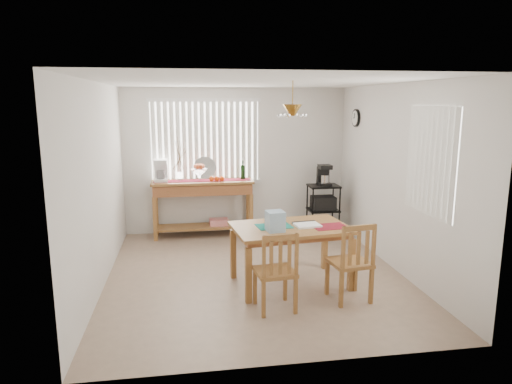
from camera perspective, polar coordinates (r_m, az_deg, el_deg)
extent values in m
cube|color=tan|center=(6.44, -0.13, -10.22)|extent=(4.00, 4.50, 0.01)
cube|color=white|center=(8.34, -2.54, 3.97)|extent=(4.00, 0.10, 2.60)
cube|color=white|center=(3.88, 5.05, -4.49)|extent=(4.00, 0.10, 2.60)
cube|color=white|center=(6.13, -19.45, 0.71)|extent=(0.10, 4.50, 2.60)
cube|color=white|center=(6.71, 17.46, 1.69)|extent=(0.10, 4.50, 2.60)
cube|color=white|center=(6.00, -0.14, 14.09)|extent=(4.00, 4.50, 0.10)
cube|color=white|center=(8.21, -6.36, 6.25)|extent=(1.90, 0.01, 1.40)
cube|color=white|center=(8.21, -12.65, 6.05)|extent=(0.07, 0.03, 1.40)
cube|color=white|center=(8.20, -11.92, 6.08)|extent=(0.07, 0.03, 1.40)
cube|color=white|center=(8.20, -11.18, 6.10)|extent=(0.07, 0.03, 1.40)
cube|color=white|center=(8.19, -10.43, 6.13)|extent=(0.07, 0.03, 1.40)
cube|color=white|center=(8.19, -9.69, 6.15)|extent=(0.07, 0.03, 1.40)
cube|color=white|center=(8.19, -8.95, 6.17)|extent=(0.07, 0.03, 1.40)
cube|color=white|center=(8.19, -8.21, 6.20)|extent=(0.07, 0.03, 1.40)
cube|color=white|center=(8.19, -7.47, 6.22)|extent=(0.07, 0.03, 1.40)
cube|color=white|center=(8.20, -6.72, 6.24)|extent=(0.07, 0.03, 1.40)
cube|color=white|center=(8.20, -5.98, 6.26)|extent=(0.07, 0.03, 1.40)
cube|color=white|center=(8.21, -5.24, 6.27)|extent=(0.07, 0.03, 1.40)
cube|color=white|center=(8.22, -4.50, 6.29)|extent=(0.07, 0.03, 1.40)
cube|color=white|center=(8.22, -3.77, 6.30)|extent=(0.07, 0.03, 1.40)
cube|color=white|center=(8.23, -3.03, 6.32)|extent=(0.07, 0.03, 1.40)
cube|color=white|center=(8.25, -2.30, 6.33)|extent=(0.07, 0.03, 1.40)
cube|color=white|center=(8.26, -1.56, 6.34)|extent=(0.07, 0.03, 1.40)
cube|color=white|center=(8.27, -0.83, 6.36)|extent=(0.07, 0.03, 1.40)
cube|color=white|center=(8.29, -0.11, 6.37)|extent=(0.07, 0.03, 1.40)
cube|color=white|center=(8.28, -6.24, 1.20)|extent=(1.98, 0.06, 0.06)
cube|color=white|center=(8.16, -6.46, 11.35)|extent=(1.98, 0.06, 0.06)
cube|color=white|center=(5.85, 21.05, 3.60)|extent=(0.01, 1.10, 1.30)
cube|color=white|center=(5.42, 23.53, 2.88)|extent=(0.03, 0.07, 1.30)
cube|color=white|center=(5.52, 22.93, 3.05)|extent=(0.03, 0.07, 1.30)
cube|color=white|center=(5.61, 22.34, 3.21)|extent=(0.03, 0.07, 1.30)
cube|color=white|center=(5.70, 21.78, 3.37)|extent=(0.03, 0.07, 1.30)
cube|color=white|center=(5.80, 21.23, 3.53)|extent=(0.03, 0.07, 1.30)
cube|color=white|center=(5.89, 20.70, 3.68)|extent=(0.03, 0.07, 1.30)
cube|color=white|center=(5.99, 20.18, 3.82)|extent=(0.03, 0.07, 1.30)
cube|color=white|center=(6.08, 19.69, 3.96)|extent=(0.03, 0.07, 1.30)
cube|color=white|center=(6.18, 19.20, 4.09)|extent=(0.03, 0.07, 1.30)
cube|color=white|center=(6.27, 18.74, 4.22)|extent=(0.03, 0.07, 1.30)
cylinder|color=black|center=(8.02, 12.38, 9.03)|extent=(0.04, 0.30, 0.30)
cylinder|color=white|center=(8.01, 12.23, 9.03)|extent=(0.01, 0.25, 0.25)
cylinder|color=olive|center=(5.66, 4.61, 12.00)|extent=(0.01, 0.01, 0.34)
cone|color=olive|center=(5.66, 4.58, 10.18)|extent=(0.24, 0.24, 0.14)
sphere|color=white|center=(5.70, 6.15, 9.55)|extent=(0.05, 0.05, 0.05)
sphere|color=white|center=(5.82, 5.03, 9.60)|extent=(0.05, 0.05, 0.05)
sphere|color=white|center=(5.78, 3.46, 9.62)|extent=(0.05, 0.05, 0.05)
sphere|color=white|center=(5.63, 2.96, 9.58)|extent=(0.05, 0.05, 0.05)
sphere|color=white|center=(5.51, 4.09, 9.53)|extent=(0.05, 0.05, 0.05)
sphere|color=white|center=(5.55, 5.72, 9.52)|extent=(0.05, 0.05, 0.05)
cube|color=olive|center=(8.03, -6.70, 1.26)|extent=(1.77, 0.50, 0.04)
cube|color=#985932|center=(8.05, -6.68, 0.41)|extent=(1.70, 0.45, 0.18)
cube|color=olive|center=(7.98, -12.51, -3.34)|extent=(0.07, 0.07, 0.76)
cube|color=olive|center=(8.04, -0.62, -2.96)|extent=(0.07, 0.07, 0.76)
cube|color=olive|center=(8.35, -12.35, -2.68)|extent=(0.07, 0.07, 0.76)
cube|color=olive|center=(8.41, -1.00, -2.33)|extent=(0.07, 0.07, 0.76)
cube|color=olive|center=(8.21, -6.57, -4.29)|extent=(1.64, 0.43, 0.03)
cube|color=red|center=(8.20, -4.65, -3.75)|extent=(0.33, 0.24, 0.11)
cube|color=maroon|center=(8.03, -6.70, 1.44)|extent=(1.68, 0.27, 0.01)
cube|color=white|center=(8.03, -11.76, 1.46)|extent=(0.22, 0.27, 0.06)
cube|color=white|center=(8.10, -11.77, 2.53)|extent=(0.22, 0.09, 0.33)
cube|color=white|center=(7.96, -11.86, 3.71)|extent=(0.22, 0.24, 0.08)
cylinder|color=white|center=(7.98, -11.80, 2.13)|extent=(0.14, 0.14, 0.14)
cylinder|color=white|center=(8.00, -7.10, 1.77)|extent=(0.06, 0.06, 0.11)
cone|color=white|center=(7.98, -7.12, 2.52)|extent=(0.29, 0.29, 0.10)
sphere|color=red|center=(7.97, -6.73, 3.20)|extent=(0.09, 0.09, 0.09)
sphere|color=red|center=(8.01, -6.95, 3.24)|extent=(0.09, 0.09, 0.09)
sphere|color=red|center=(8.01, -7.34, 3.23)|extent=(0.09, 0.09, 0.09)
sphere|color=red|center=(7.96, -7.53, 3.17)|extent=(0.09, 0.09, 0.09)
sphere|color=red|center=(7.92, -7.32, 3.13)|extent=(0.09, 0.09, 0.09)
sphere|color=red|center=(7.92, -6.92, 3.14)|extent=(0.09, 0.09, 0.09)
sphere|color=#EB450C|center=(7.94, -5.56, 1.66)|extent=(0.09, 0.09, 0.09)
sphere|color=#EB450C|center=(7.95, -4.93, 1.68)|extent=(0.09, 0.09, 0.09)
sphere|color=#EB450C|center=(7.95, -4.29, 1.70)|extent=(0.09, 0.09, 0.09)
cylinder|color=silver|center=(8.21, -6.40, 3.04)|extent=(0.40, 0.10, 0.39)
cylinder|color=white|center=(8.07, -9.48, 1.95)|extent=(0.09, 0.09, 0.15)
cylinder|color=#4C3823|center=(8.02, -9.55, 4.25)|extent=(0.10, 0.04, 0.49)
cylinder|color=#4C3823|center=(8.02, -9.56, 4.44)|extent=(0.15, 0.07, 0.53)
cylinder|color=#4C3823|center=(8.02, -9.54, 4.05)|extent=(0.19, 0.09, 0.40)
cylinder|color=#4C3823|center=(8.01, -9.56, 4.64)|extent=(0.06, 0.03, 0.61)
cylinder|color=#4C3823|center=(8.02, -9.54, 3.97)|extent=(0.24, 0.11, 0.34)
cylinder|color=black|center=(8.12, -1.66, 2.51)|extent=(0.08, 0.08, 0.25)
cylinder|color=black|center=(8.10, -1.66, 3.71)|extent=(0.03, 0.03, 0.09)
cylinder|color=black|center=(8.01, 7.10, -2.60)|extent=(0.03, 0.03, 0.90)
cylinder|color=black|center=(8.16, 10.40, -2.45)|extent=(0.03, 0.03, 0.90)
cylinder|color=black|center=(8.37, 6.39, -1.99)|extent=(0.03, 0.03, 0.90)
cylinder|color=black|center=(8.51, 9.56, -1.86)|extent=(0.03, 0.03, 0.90)
cube|color=black|center=(8.17, 8.45, 0.75)|extent=(0.53, 0.42, 0.03)
cube|color=black|center=(8.26, 8.37, -2.22)|extent=(0.53, 0.42, 0.03)
cube|color=black|center=(8.35, 8.29, -4.79)|extent=(0.53, 0.42, 0.03)
cube|color=black|center=(8.23, 8.39, -1.34)|extent=(0.40, 0.32, 0.23)
cube|color=black|center=(8.14, 8.51, 1.01)|extent=(0.21, 0.25, 0.05)
cube|color=black|center=(8.20, 8.36, 2.02)|extent=(0.21, 0.08, 0.32)
cube|color=black|center=(8.09, 8.57, 3.15)|extent=(0.21, 0.23, 0.07)
cylinder|color=silver|center=(8.12, 8.55, 1.66)|extent=(0.14, 0.14, 0.14)
cube|color=olive|center=(5.88, 4.35, -4.48)|extent=(1.56, 1.10, 0.04)
cube|color=#985932|center=(5.89, 4.35, -4.97)|extent=(1.44, 0.99, 0.06)
cube|color=olive|center=(5.46, -0.95, -10.40)|extent=(0.08, 0.08, 0.68)
cube|color=olive|center=(5.91, 11.83, -8.90)|extent=(0.08, 0.08, 0.68)
cube|color=olive|center=(6.20, -2.87, -7.72)|extent=(0.08, 0.08, 0.68)
cube|color=olive|center=(6.61, 8.58, -6.63)|extent=(0.08, 0.08, 0.68)
cube|color=#157A6D|center=(5.86, 2.26, -4.28)|extent=(0.47, 0.36, 0.01)
cube|color=maroon|center=(5.91, 9.17, -4.28)|extent=(0.47, 0.36, 0.01)
cube|color=white|center=(5.90, 6.44, -4.13)|extent=(0.34, 0.29, 0.03)
cube|color=black|center=(6.02, 5.96, -3.78)|extent=(0.31, 0.07, 0.03)
cube|color=#96BCDB|center=(5.62, 2.41, -3.66)|extent=(0.23, 0.23, 0.25)
cube|color=olive|center=(5.27, 2.38, -9.95)|extent=(0.48, 0.48, 0.04)
cube|color=olive|center=(5.58, 3.66, -11.33)|extent=(0.05, 0.05, 0.43)
cube|color=olive|center=(5.48, -0.13, -11.73)|extent=(0.05, 0.05, 0.43)
cube|color=olive|center=(5.25, 4.96, -12.82)|extent=(0.05, 0.05, 0.43)
cube|color=olive|center=(5.15, 0.94, -13.29)|extent=(0.05, 0.05, 0.43)
cube|color=olive|center=(5.06, 5.10, -7.76)|extent=(0.04, 0.04, 0.48)
cube|color=olive|center=(4.96, 0.99, -8.15)|extent=(0.04, 0.04, 0.48)
cube|color=olive|center=(4.94, 3.09, -5.69)|extent=(0.40, 0.07, 0.06)
cube|color=olive|center=(5.05, 4.20, -8.11)|extent=(0.04, 0.02, 0.38)
cube|color=olive|center=(5.02, 3.06, -8.22)|extent=(0.04, 0.02, 0.38)
cube|color=olive|center=(4.99, 1.91, -8.32)|extent=(0.04, 0.02, 0.38)
cube|color=olive|center=(5.62, 11.59, -8.64)|extent=(0.50, 0.50, 0.04)
cube|color=olive|center=(5.95, 12.31, -10.01)|extent=(0.05, 0.05, 0.44)
cube|color=olive|center=(5.79, 8.87, -10.51)|extent=(0.05, 0.05, 0.44)
cube|color=olive|center=(5.64, 14.20, -11.32)|extent=(0.05, 0.05, 0.44)
cube|color=olive|center=(5.47, 10.61, -11.91)|extent=(0.05, 0.05, 0.44)
cube|color=olive|center=(5.46, 14.51, -6.40)|extent=(0.04, 0.04, 0.49)
cube|color=olive|center=(5.28, 10.86, -6.84)|extent=(0.04, 0.04, 0.49)
cube|color=olive|center=(5.31, 12.81, -4.41)|extent=(0.41, 0.08, 0.06)
cube|color=olive|center=(5.42, 13.71, -6.75)|extent=(0.05, 0.03, 0.40)
cube|color=olive|center=(5.37, 12.70, -6.87)|extent=(0.05, 0.03, 0.40)
cube|color=olive|center=(5.32, 11.68, -7.00)|extent=(0.05, 0.03, 0.40)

